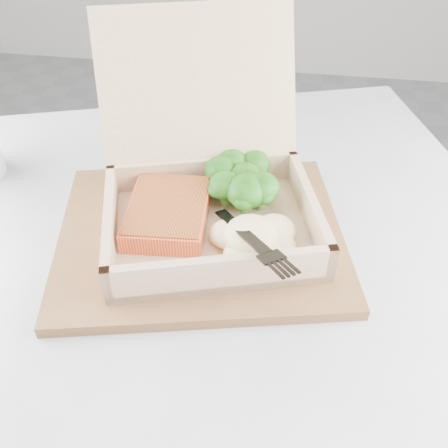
# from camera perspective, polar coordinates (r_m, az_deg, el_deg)

# --- Properties ---
(floor) EXTENTS (4.00, 4.00, 0.00)m
(floor) POSITION_cam_1_polar(r_m,az_deg,el_deg) (1.27, -11.75, -23.02)
(floor) COLOR gray
(floor) RESTS_ON ground
(cafe_table) EXTENTS (0.97, 0.97, 0.72)m
(cafe_table) POSITION_cam_1_polar(r_m,az_deg,el_deg) (0.71, -1.97, -15.15)
(cafe_table) COLOR black
(cafe_table) RESTS_ON floor
(serving_tray) EXTENTS (0.38, 0.33, 0.01)m
(serving_tray) POSITION_cam_1_polar(r_m,az_deg,el_deg) (0.59, -2.66, -1.23)
(serving_tray) COLOR brown
(serving_tray) RESTS_ON cafe_table
(takeout_container) EXTENTS (0.30, 0.32, 0.21)m
(takeout_container) POSITION_cam_1_polar(r_m,az_deg,el_deg) (0.58, -1.98, 5.56)
(takeout_container) COLOR tan
(takeout_container) RESTS_ON serving_tray
(salmon_fillet) EXTENTS (0.10, 0.12, 0.02)m
(salmon_fillet) POSITION_cam_1_polar(r_m,az_deg,el_deg) (0.58, -6.39, 1.28)
(salmon_fillet) COLOR #FF5931
(salmon_fillet) RESTS_ON takeout_container
(broccoli_pile) EXTENTS (0.11, 0.11, 0.04)m
(broccoli_pile) POSITION_cam_1_polar(r_m,az_deg,el_deg) (0.61, 2.42, 4.89)
(broccoli_pile) COLOR #317A1B
(broccoli_pile) RESTS_ON takeout_container
(mashed_potatoes) EXTENTS (0.10, 0.09, 0.03)m
(mashed_potatoes) POSITION_cam_1_polar(r_m,az_deg,el_deg) (0.54, 3.08, -1.28)
(mashed_potatoes) COLOR beige
(mashed_potatoes) RESTS_ON takeout_container
(plastic_fork) EXTENTS (0.10, 0.15, 0.04)m
(plastic_fork) POSITION_cam_1_polar(r_m,az_deg,el_deg) (0.54, 1.01, 0.65)
(plastic_fork) COLOR black
(plastic_fork) RESTS_ON mashed_potatoes
(receipt) EXTENTS (0.09, 0.15, 0.00)m
(receipt) POSITION_cam_1_polar(r_m,az_deg,el_deg) (0.75, -6.06, 8.56)
(receipt) COLOR white
(receipt) RESTS_ON cafe_table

